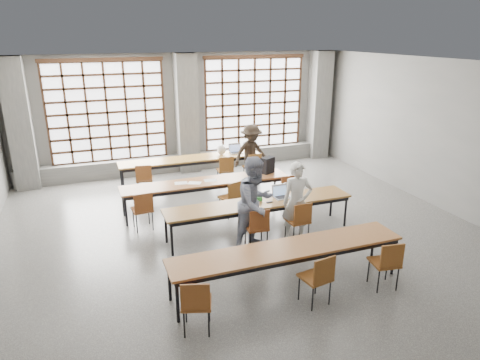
{
  "coord_description": "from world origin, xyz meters",
  "views": [
    {
      "loc": [
        -2.91,
        -7.2,
        4.06
      ],
      "look_at": [
        -0.09,
        0.4,
        1.24
      ],
      "focal_mm": 32.0,
      "sensor_mm": 36.0,
      "label": 1
    }
  ],
  "objects_px": {
    "chair_near_left": "(196,301)",
    "desk_row_b": "(206,183)",
    "red_pouch": "(196,300)",
    "phone": "(270,202)",
    "desk_row_c": "(260,205)",
    "student_back": "(251,154)",
    "chair_back_mid": "(226,168)",
    "chair_mid_right": "(286,188)",
    "desk_row_d": "(288,251)",
    "plastic_bag": "(221,150)",
    "chair_mid_centre": "(232,195)",
    "chair_mid_left": "(143,207)",
    "laptop_back": "(236,150)",
    "laptop_front": "(281,194)",
    "backpack": "(268,165)",
    "chair_front_right": "(300,218)",
    "chair_back_right": "(253,165)",
    "chair_near_right": "(387,260)",
    "chair_back_left": "(144,177)",
    "chair_front_left": "(258,225)",
    "student_female": "(256,203)",
    "green_box": "(256,199)",
    "chair_near_mid": "(319,275)",
    "student_male": "(297,202)",
    "desk_row_a": "(192,160)"
  },
  "relations": [
    {
      "from": "chair_back_right",
      "to": "chair_mid_left",
      "type": "bearing_deg",
      "value": -148.91
    },
    {
      "from": "desk_row_c",
      "to": "plastic_bag",
      "type": "xyz_separation_m",
      "value": [
        0.38,
        3.73,
        0.21
      ]
    },
    {
      "from": "chair_near_mid",
      "to": "backpack",
      "type": "distance_m",
      "value": 4.48
    },
    {
      "from": "desk_row_d",
      "to": "plastic_bag",
      "type": "xyz_separation_m",
      "value": [
        0.71,
        5.73,
        0.21
      ]
    },
    {
      "from": "chair_back_mid",
      "to": "laptop_back",
      "type": "distance_m",
      "value": 0.96
    },
    {
      "from": "desk_row_c",
      "to": "desk_row_d",
      "type": "distance_m",
      "value": 2.02
    },
    {
      "from": "chair_near_left",
      "to": "desk_row_b",
      "type": "bearing_deg",
      "value": 72.03
    },
    {
      "from": "desk_row_b",
      "to": "chair_near_right",
      "type": "xyz_separation_m",
      "value": [
        1.82,
        -4.29,
        -0.13
      ]
    },
    {
      "from": "student_back",
      "to": "red_pouch",
      "type": "height_order",
      "value": "student_back"
    },
    {
      "from": "chair_back_left",
      "to": "student_female",
      "type": "xyz_separation_m",
      "value": [
        1.64,
        -3.55,
        0.39
      ]
    },
    {
      "from": "desk_row_c",
      "to": "laptop_front",
      "type": "bearing_deg",
      "value": 11.36
    },
    {
      "from": "student_male",
      "to": "chair_back_mid",
      "type": "bearing_deg",
      "value": 109.61
    },
    {
      "from": "red_pouch",
      "to": "chair_front_left",
      "type": "bearing_deg",
      "value": 47.97
    },
    {
      "from": "chair_mid_right",
      "to": "chair_mid_left",
      "type": "bearing_deg",
      "value": 180.0
    },
    {
      "from": "chair_near_left",
      "to": "chair_back_right",
      "type": "bearing_deg",
      "value": 61.01
    },
    {
      "from": "chair_mid_centre",
      "to": "phone",
      "type": "bearing_deg",
      "value": -69.55
    },
    {
      "from": "chair_back_right",
      "to": "chair_mid_centre",
      "type": "bearing_deg",
      "value": -123.42
    },
    {
      "from": "chair_near_mid",
      "to": "student_male",
      "type": "bearing_deg",
      "value": 71.28
    },
    {
      "from": "chair_back_mid",
      "to": "chair_near_right",
      "type": "height_order",
      "value": "same"
    },
    {
      "from": "red_pouch",
      "to": "phone",
      "type": "bearing_deg",
      "value": 47.87
    },
    {
      "from": "desk_row_c",
      "to": "laptop_front",
      "type": "xyz_separation_m",
      "value": [
        0.55,
        0.11,
        0.13
      ]
    },
    {
      "from": "laptop_back",
      "to": "plastic_bag",
      "type": "height_order",
      "value": "plastic_bag"
    },
    {
      "from": "chair_mid_left",
      "to": "laptop_back",
      "type": "xyz_separation_m",
      "value": [
        3.09,
        2.76,
        0.25
      ]
    },
    {
      "from": "backpack",
      "to": "chair_near_right",
      "type": "bearing_deg",
      "value": -111.68
    },
    {
      "from": "backpack",
      "to": "chair_back_right",
      "type": "bearing_deg",
      "value": 58.84
    },
    {
      "from": "desk_row_a",
      "to": "laptop_back",
      "type": "bearing_deg",
      "value": 4.65
    },
    {
      "from": "chair_front_left",
      "to": "student_back",
      "type": "relative_size",
      "value": 0.53
    },
    {
      "from": "chair_near_right",
      "to": "backpack",
      "type": "height_order",
      "value": "backpack"
    },
    {
      "from": "chair_mid_left",
      "to": "chair_mid_centre",
      "type": "distance_m",
      "value": 2.02
    },
    {
      "from": "green_box",
      "to": "plastic_bag",
      "type": "relative_size",
      "value": 0.87
    },
    {
      "from": "desk_row_b",
      "to": "chair_front_right",
      "type": "distance_m",
      "value": 2.62
    },
    {
      "from": "chair_back_mid",
      "to": "chair_mid_right",
      "type": "distance_m",
      "value": 2.19
    },
    {
      "from": "chair_mid_centre",
      "to": "student_back",
      "type": "bearing_deg",
      "value": 58.32
    },
    {
      "from": "desk_row_c",
      "to": "chair_near_left",
      "type": "bearing_deg",
      "value": -128.11
    },
    {
      "from": "laptop_front",
      "to": "green_box",
      "type": "bearing_deg",
      "value": -177.14
    },
    {
      "from": "chair_back_right",
      "to": "desk_row_b",
      "type": "bearing_deg",
      "value": -141.61
    },
    {
      "from": "desk_row_c",
      "to": "chair_back_left",
      "type": "bearing_deg",
      "value": 122.38
    },
    {
      "from": "chair_mid_centre",
      "to": "desk_row_c",
      "type": "bearing_deg",
      "value": -76.77
    },
    {
      "from": "phone",
      "to": "red_pouch",
      "type": "xyz_separation_m",
      "value": [
        -2.21,
        -2.45,
        -0.24
      ]
    },
    {
      "from": "desk_row_c",
      "to": "student_back",
      "type": "height_order",
      "value": "student_back"
    },
    {
      "from": "desk_row_b",
      "to": "red_pouch",
      "type": "xyz_separation_m",
      "value": [
        -1.37,
        -4.21,
        -0.16
      ]
    },
    {
      "from": "chair_mid_right",
      "to": "laptop_front",
      "type": "height_order",
      "value": "laptop_front"
    },
    {
      "from": "chair_back_mid",
      "to": "backpack",
      "type": "relative_size",
      "value": 2.2
    },
    {
      "from": "chair_back_right",
      "to": "desk_row_a",
      "type": "bearing_deg",
      "value": 158.63
    },
    {
      "from": "chair_near_right",
      "to": "student_back",
      "type": "xyz_separation_m",
      "value": [
        -0.08,
        5.8,
        0.29
      ]
    },
    {
      "from": "desk_row_d",
      "to": "chair_near_left",
      "type": "bearing_deg",
      "value": -160.05
    },
    {
      "from": "chair_back_mid",
      "to": "student_female",
      "type": "xyz_separation_m",
      "value": [
        -0.57,
        -3.55,
        0.39
      ]
    },
    {
      "from": "chair_near_mid",
      "to": "chair_near_right",
      "type": "xyz_separation_m",
      "value": [
        1.28,
        -0.0,
        0.0
      ]
    },
    {
      "from": "chair_mid_centre",
      "to": "student_male",
      "type": "height_order",
      "value": "student_male"
    },
    {
      "from": "desk_row_c",
      "to": "chair_mid_centre",
      "type": "bearing_deg",
      "value": 103.23
    }
  ]
}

